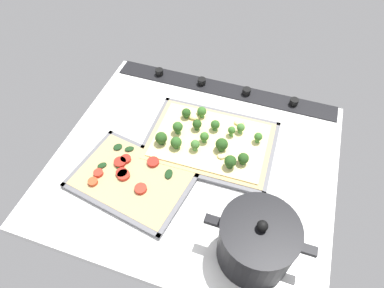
# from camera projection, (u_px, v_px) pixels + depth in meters

# --- Properties ---
(ground_plane) EXTENTS (0.79, 0.71, 0.03)m
(ground_plane) POSITION_uv_depth(u_px,v_px,m) (194.00, 164.00, 0.99)
(ground_plane) COLOR white
(stove_control_panel) EXTENTS (0.76, 0.07, 0.03)m
(stove_control_panel) POSITION_uv_depth(u_px,v_px,m) (224.00, 88.00, 1.16)
(stove_control_panel) COLOR black
(stove_control_panel) RESTS_ON ground_plane
(baking_tray_front) EXTENTS (0.38, 0.28, 0.01)m
(baking_tray_front) POSITION_uv_depth(u_px,v_px,m) (210.00, 143.00, 1.01)
(baking_tray_front) COLOR slate
(baking_tray_front) RESTS_ON ground_plane
(broccoli_pizza) EXTENTS (0.36, 0.25, 0.06)m
(broccoli_pizza) POSITION_uv_depth(u_px,v_px,m) (209.00, 140.00, 1.00)
(broccoli_pizza) COLOR tan
(broccoli_pizza) RESTS_ON baking_tray_front
(baking_tray_back) EXTENTS (0.35, 0.27, 0.01)m
(baking_tray_back) POSITION_uv_depth(u_px,v_px,m) (132.00, 180.00, 0.93)
(baking_tray_back) COLOR slate
(baking_tray_back) RESTS_ON ground_plane
(veggie_pizza_back) EXTENTS (0.32, 0.25, 0.02)m
(veggie_pizza_back) POSITION_uv_depth(u_px,v_px,m) (131.00, 177.00, 0.93)
(veggie_pizza_back) COLOR tan
(veggie_pizza_back) RESTS_ON baking_tray_back
(cooking_pot) EXTENTS (0.24, 0.17, 0.16)m
(cooking_pot) POSITION_uv_depth(u_px,v_px,m) (257.00, 242.00, 0.75)
(cooking_pot) COLOR black
(cooking_pot) RESTS_ON ground_plane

